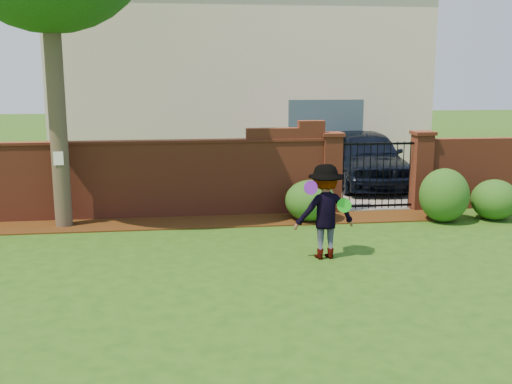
{
  "coord_description": "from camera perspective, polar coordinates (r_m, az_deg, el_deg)",
  "views": [
    {
      "loc": [
        -1.16,
        -9.54,
        3.26
      ],
      "look_at": [
        0.28,
        1.4,
        1.05
      ],
      "focal_mm": 42.28,
      "sensor_mm": 36.0,
      "label": 1
    }
  ],
  "objects": [
    {
      "name": "iron_gate",
      "position": [
        14.52,
        11.33,
        1.56
      ],
      "size": [
        1.78,
        0.03,
        1.6
      ],
      "color": "black",
      "rests_on": "ground"
    },
    {
      "name": "shrub_middle",
      "position": [
        13.85,
        17.37,
        -0.3
      ],
      "size": [
        1.08,
        1.08,
        1.19
      ],
      "primitive_type": "ellipsoid",
      "color": "#174D17",
      "rests_on": "ground"
    },
    {
      "name": "mulch_bed",
      "position": [
        13.28,
        -6.38,
        -2.89
      ],
      "size": [
        11.1,
        1.08,
        0.03
      ],
      "primitive_type": "cube",
      "color": "#351C09",
      "rests_on": "ground"
    },
    {
      "name": "driveway",
      "position": [
        18.44,
        7.26,
        1.06
      ],
      "size": [
        3.2,
        8.0,
        0.01
      ],
      "primitive_type": "cube",
      "color": "gray",
      "rests_on": "ground"
    },
    {
      "name": "pillar_left",
      "position": [
        14.19,
        7.14,
        1.89
      ],
      "size": [
        0.5,
        0.5,
        1.88
      ],
      "color": "brown",
      "rests_on": "ground"
    },
    {
      "name": "frisbee_purple",
      "position": [
        10.29,
        5.2,
        0.42
      ],
      "size": [
        0.26,
        0.12,
        0.25
      ],
      "primitive_type": "cylinder",
      "rotation": [
        1.36,
        0.0,
        0.17
      ],
      "color": "purple",
      "rests_on": "man"
    },
    {
      "name": "paper_notice",
      "position": [
        13.1,
        -18.2,
        3.04
      ],
      "size": [
        0.2,
        0.01,
        0.28
      ],
      "primitive_type": "cube",
      "color": "white",
      "rests_on": "tree"
    },
    {
      "name": "man",
      "position": [
        10.64,
        6.56,
        -1.89
      ],
      "size": [
        1.14,
        0.72,
        1.68
      ],
      "primitive_type": "imported",
      "rotation": [
        0.0,
        0.0,
        3.23
      ],
      "color": "gray",
      "rests_on": "ground"
    },
    {
      "name": "car",
      "position": [
        17.59,
        10.47,
        3.14
      ],
      "size": [
        2.24,
        4.89,
        1.63
      ],
      "primitive_type": "imported",
      "rotation": [
        0.0,
        0.0,
        -0.07
      ],
      "color": "black",
      "rests_on": "ground"
    },
    {
      "name": "brick_wall_return",
      "position": [
        15.79,
        22.05,
        1.71
      ],
      "size": [
        4.0,
        0.25,
        1.7
      ],
      "primitive_type": "cube",
      "color": "brown",
      "rests_on": "ground"
    },
    {
      "name": "shrub_left",
      "position": [
        13.36,
        5.16,
        -0.82
      ],
      "size": [
        1.12,
        1.12,
        0.92
      ],
      "primitive_type": "ellipsoid",
      "color": "#174D17",
      "rests_on": "ground"
    },
    {
      "name": "brick_wall",
      "position": [
        13.76,
        -10.94,
        1.36
      ],
      "size": [
        8.7,
        0.31,
        2.16
      ],
      "color": "brown",
      "rests_on": "ground"
    },
    {
      "name": "shrub_right",
      "position": [
        14.45,
        21.64,
        -0.68
      ],
      "size": [
        1.02,
        1.02,
        0.91
      ],
      "primitive_type": "ellipsoid",
      "color": "#174D17",
      "rests_on": "ground"
    },
    {
      "name": "pillar_right",
      "position": [
        14.89,
        15.36,
        2.02
      ],
      "size": [
        0.5,
        0.5,
        1.88
      ],
      "color": "brown",
      "rests_on": "ground"
    },
    {
      "name": "frisbee_green",
      "position": [
        10.56,
        8.33,
        -1.26
      ],
      "size": [
        0.26,
        0.09,
        0.25
      ],
      "primitive_type": "cylinder",
      "rotation": [
        1.43,
        0.0,
        -0.12
      ],
      "color": "#18BA19",
      "rests_on": "man"
    },
    {
      "name": "house",
      "position": [
        21.64,
        -1.8,
        11.06
      ],
      "size": [
        12.4,
        6.4,
        6.3
      ],
      "color": "beige",
      "rests_on": "ground"
    },
    {
      "name": "ground",
      "position": [
        10.15,
        -0.54,
        -7.44
      ],
      "size": [
        80.0,
        80.0,
        0.01
      ],
      "primitive_type": "cube",
      "color": "#264E13",
      "rests_on": "ground"
    }
  ]
}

